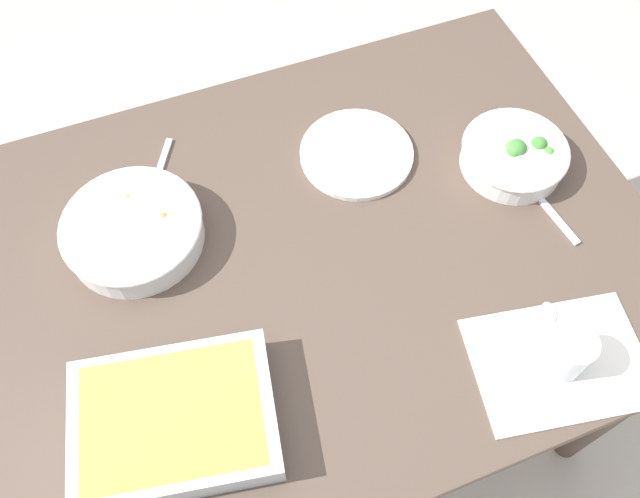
{
  "coord_description": "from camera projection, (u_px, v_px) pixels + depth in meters",
  "views": [
    {
      "loc": [
        -0.21,
        -0.54,
        1.73
      ],
      "look_at": [
        0.0,
        0.0,
        0.74
      ],
      "focal_mm": 36.31,
      "sensor_mm": 36.0,
      "label": 1
    }
  ],
  "objects": [
    {
      "name": "ground_plane",
      "position": [
        320.0,
        384.0,
        1.79
      ],
      "size": [
        6.0,
        6.0,
        0.0
      ],
      "primitive_type": "plane",
      "color": "#B2A899"
    },
    {
      "name": "dining_table",
      "position": [
        320.0,
        273.0,
        1.23
      ],
      "size": [
        1.2,
        0.9,
        0.74
      ],
      "color": "#4C3D33",
      "rests_on": "ground_plane"
    },
    {
      "name": "placemat",
      "position": [
        559.0,
        362.0,
        1.04
      ],
      "size": [
        0.31,
        0.25,
        0.0
      ],
      "primitive_type": "cube",
      "rotation": [
        0.0,
        0.0,
        -0.18
      ],
      "color": "silver",
      "rests_on": "dining_table"
    },
    {
      "name": "stew_bowl",
      "position": [
        133.0,
        230.0,
        1.13
      ],
      "size": [
        0.25,
        0.25,
        0.06
      ],
      "color": "silver",
      "rests_on": "dining_table"
    },
    {
      "name": "broccoli_bowl",
      "position": [
        514.0,
        155.0,
        1.22
      ],
      "size": [
        0.2,
        0.2,
        0.07
      ],
      "color": "silver",
      "rests_on": "dining_table"
    },
    {
      "name": "baking_dish",
      "position": [
        174.0,
        420.0,
        0.96
      ],
      "size": [
        0.34,
        0.27,
        0.06
      ],
      "color": "silver",
      "rests_on": "dining_table"
    },
    {
      "name": "drink_cup",
      "position": [
        567.0,
        353.0,
        1.01
      ],
      "size": [
        0.07,
        0.07,
        0.08
      ],
      "color": "#B2BCC6",
      "rests_on": "dining_table"
    },
    {
      "name": "side_plate",
      "position": [
        357.0,
        153.0,
        1.25
      ],
      "size": [
        0.22,
        0.22,
        0.01
      ],
      "primitive_type": "cylinder",
      "color": "silver",
      "rests_on": "dining_table"
    },
    {
      "name": "spoon_by_stew",
      "position": [
        154.0,
        185.0,
        1.22
      ],
      "size": [
        0.1,
        0.16,
        0.01
      ],
      "color": "silver",
      "rests_on": "dining_table"
    },
    {
      "name": "spoon_by_broccoli",
      "position": [
        539.0,
        197.0,
        1.2
      ],
      "size": [
        0.04,
        0.18,
        0.01
      ],
      "color": "silver",
      "rests_on": "dining_table"
    },
    {
      "name": "spoon_spare",
      "position": [
        554.0,
        336.0,
        1.06
      ],
      "size": [
        0.08,
        0.17,
        0.01
      ],
      "color": "silver",
      "rests_on": "dining_table"
    }
  ]
}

